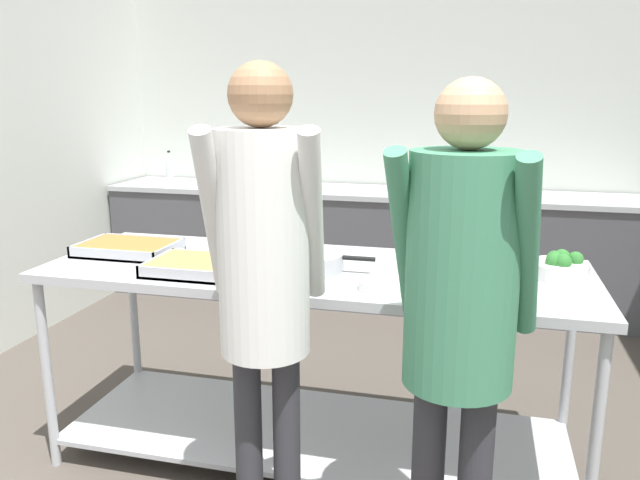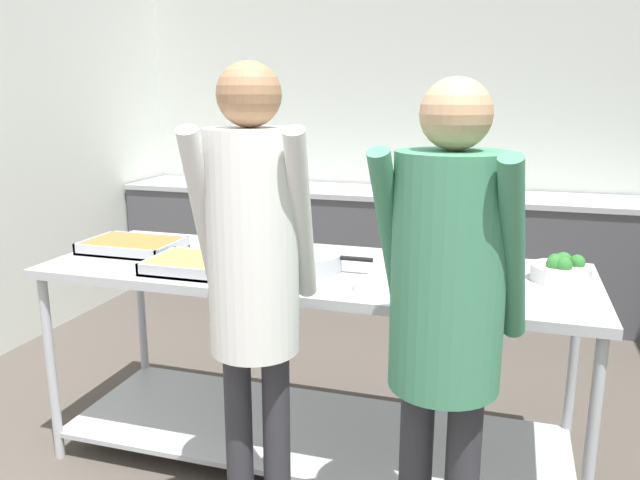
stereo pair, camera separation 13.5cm
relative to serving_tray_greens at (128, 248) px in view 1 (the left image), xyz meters
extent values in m
cube|color=silver|center=(0.97, 2.66, 0.36)|extent=(4.85, 0.06, 2.65)
cube|color=#4C4C51|center=(0.97, 2.29, -0.52)|extent=(4.69, 0.62, 0.89)
cube|color=#ADAFB5|center=(0.97, 2.29, -0.05)|extent=(4.69, 0.65, 0.04)
cube|color=black|center=(0.24, 2.29, -0.04)|extent=(0.46, 0.44, 0.02)
cube|color=#ADAFB5|center=(0.93, -0.01, -0.05)|extent=(2.40, 0.84, 0.04)
cube|color=#ADAFB5|center=(0.93, -0.01, -0.84)|extent=(2.32, 0.76, 0.02)
cylinder|color=#ADAFB5|center=(-0.22, -0.38, -0.51)|extent=(0.04, 0.04, 0.90)
cylinder|color=#ADAFB5|center=(2.08, -0.38, -0.51)|extent=(0.04, 0.04, 0.90)
cylinder|color=#ADAFB5|center=(-0.22, 0.36, -0.51)|extent=(0.04, 0.04, 0.90)
cylinder|color=#ADAFB5|center=(2.08, 0.36, -0.51)|extent=(0.04, 0.04, 0.90)
cube|color=#ADAFB5|center=(0.00, 0.00, -0.02)|extent=(0.45, 0.31, 0.01)
cube|color=#9E6B33|center=(0.00, 0.00, 0.01)|extent=(0.43, 0.29, 0.04)
cube|color=#ADAFB5|center=(0.00, -0.15, 0.00)|extent=(0.45, 0.01, 0.05)
cube|color=#ADAFB5|center=(0.00, 0.15, 0.00)|extent=(0.45, 0.01, 0.05)
cube|color=#ADAFB5|center=(-0.22, 0.00, 0.00)|extent=(0.01, 0.31, 0.05)
cube|color=#ADAFB5|center=(0.22, 0.00, 0.00)|extent=(0.01, 0.31, 0.05)
cube|color=#ADAFB5|center=(0.46, -0.21, -0.02)|extent=(0.40, 0.32, 0.01)
cube|color=gold|center=(0.46, -0.21, 0.01)|extent=(0.37, 0.30, 0.04)
cube|color=#ADAFB5|center=(0.46, -0.37, 0.00)|extent=(0.40, 0.01, 0.05)
cube|color=#ADAFB5|center=(0.46, -0.06, 0.00)|extent=(0.40, 0.01, 0.05)
cube|color=#ADAFB5|center=(0.27, -0.21, 0.00)|extent=(0.01, 0.32, 0.05)
cube|color=#ADAFB5|center=(0.65, -0.21, 0.00)|extent=(0.01, 0.32, 0.05)
cylinder|color=#ADAFB5|center=(0.92, -0.07, 0.01)|extent=(0.31, 0.31, 0.08)
cylinder|color=beige|center=(0.92, -0.07, 0.05)|extent=(0.28, 0.28, 0.01)
cylinder|color=black|center=(1.14, -0.07, 0.04)|extent=(0.14, 0.02, 0.02)
cylinder|color=white|center=(1.29, -0.26, -0.02)|extent=(0.23, 0.23, 0.01)
cylinder|color=white|center=(1.29, -0.26, -0.01)|extent=(0.23, 0.23, 0.01)
cylinder|color=white|center=(1.29, -0.26, 0.00)|extent=(0.23, 0.23, 0.01)
cube|color=#ADAFB5|center=(1.63, 0.15, -0.02)|extent=(0.37, 0.26, 0.01)
cube|color=#B23D2D|center=(1.63, 0.15, 0.01)|extent=(0.35, 0.24, 0.04)
cube|color=#ADAFB5|center=(1.63, 0.03, 0.00)|extent=(0.37, 0.01, 0.05)
cube|color=#ADAFB5|center=(1.63, 0.28, 0.00)|extent=(0.37, 0.01, 0.05)
cube|color=#ADAFB5|center=(1.45, 0.15, 0.00)|extent=(0.01, 0.26, 0.05)
cube|color=#ADAFB5|center=(1.81, 0.15, 0.00)|extent=(0.01, 0.26, 0.05)
cylinder|color=silver|center=(1.97, 0.08, 0.01)|extent=(0.24, 0.24, 0.07)
sphere|color=#2D702D|center=(2.03, 0.10, 0.05)|extent=(0.06, 0.06, 0.06)
sphere|color=#2D702D|center=(1.98, 0.11, 0.05)|extent=(0.07, 0.07, 0.07)
sphere|color=#2D702D|center=(1.94, 0.09, 0.05)|extent=(0.06, 0.06, 0.06)
sphere|color=#2D702D|center=(1.94, 0.05, 0.05)|extent=(0.07, 0.07, 0.07)
sphere|color=#2D702D|center=(1.97, 0.04, 0.05)|extent=(0.07, 0.07, 0.07)
cylinder|color=#2D2D33|center=(0.87, -0.70, -0.55)|extent=(0.10, 0.10, 0.82)
cylinder|color=#2D2D33|center=(1.00, -0.68, -0.55)|extent=(0.10, 0.10, 0.82)
cylinder|color=silver|center=(0.77, -0.72, 0.33)|extent=(0.13, 0.34, 0.61)
cylinder|color=silver|center=(1.10, -0.66, 0.33)|extent=(0.13, 0.34, 0.61)
cylinder|color=silver|center=(0.93, -0.69, 0.24)|extent=(0.31, 0.31, 0.76)
sphere|color=#8C6647|center=(0.93, -0.69, 0.73)|extent=(0.21, 0.21, 0.21)
cylinder|color=#3D7F5B|center=(1.40, -0.69, 0.29)|extent=(0.12, 0.33, 0.59)
cylinder|color=#3D7F5B|center=(1.76, -0.75, 0.29)|extent=(0.12, 0.33, 0.59)
cylinder|color=#3D7F5B|center=(1.58, -0.72, 0.20)|extent=(0.35, 0.35, 0.73)
sphere|color=tan|center=(1.58, -0.72, 0.67)|extent=(0.21, 0.21, 0.21)
cylinder|color=silver|center=(-1.01, 2.36, 0.06)|extent=(0.06, 0.06, 0.18)
cone|color=silver|center=(-1.01, 2.36, 0.19)|extent=(0.06, 0.06, 0.07)
cylinder|color=black|center=(-1.01, 2.36, 0.23)|extent=(0.03, 0.03, 0.02)
camera|label=1|loc=(1.61, -2.60, 0.73)|focal=35.00mm
camera|label=2|loc=(1.74, -2.56, 0.73)|focal=35.00mm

